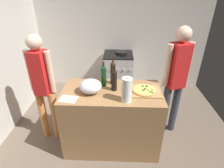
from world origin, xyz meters
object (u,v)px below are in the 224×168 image
paper_towel_roll (127,90)px  wine_bottle_dark (104,75)px  person_in_red (176,77)px  wine_bottle_green (113,72)px  mixing_bowl (91,86)px  stove (118,73)px  pizza (145,90)px  person_in_stripes (43,85)px  wine_bottle_clear (114,79)px

paper_towel_roll → wine_bottle_dark: wine_bottle_dark is taller
wine_bottle_dark → person_in_red: person_in_red is taller
paper_towel_roll → wine_bottle_green: size_ratio=0.76×
wine_bottle_green → person_in_red: person_in_red is taller
person_in_red → wine_bottle_dark: bearing=-170.4°
mixing_bowl → stove: mixing_bowl is taller
pizza → wine_bottle_green: bearing=151.8°
pizza → wine_bottle_green: (-0.41, 0.22, 0.14)m
wine_bottle_green → wine_bottle_dark: bearing=-151.4°
pizza → person_in_stripes: (-1.37, 0.13, -0.03)m
pizza → mixing_bowl: bearing=-177.3°
wine_bottle_dark → wine_bottle_green: bearing=28.6°
paper_towel_roll → person_in_stripes: person_in_stripes is taller
wine_bottle_clear → person_in_red: size_ratio=0.20×
person_in_stripes → stove: bearing=54.7°
wine_bottle_clear → person_in_stripes: (-0.98, 0.09, -0.15)m
wine_bottle_dark → person_in_red: bearing=9.6°
mixing_bowl → person_in_stripes: size_ratio=0.18×
wine_bottle_green → person_in_red: 0.90m
mixing_bowl → person_in_red: size_ratio=0.17×
pizza → wine_bottle_dark: bearing=163.6°
wine_bottle_clear → person_in_red: person_in_red is taller
mixing_bowl → wine_bottle_dark: size_ratio=0.81×
wine_bottle_dark → person_in_stripes: size_ratio=0.22×
person_in_red → mixing_bowl: bearing=-162.8°
pizza → wine_bottle_clear: (-0.39, 0.04, 0.12)m
stove → person_in_red: bearing=-56.2°
mixing_bowl → person_in_red: person_in_red is taller
wine_bottle_dark → person_in_stripes: bearing=-177.8°
wine_bottle_clear → wine_bottle_dark: 0.18m
pizza → person_in_red: 0.58m
pizza → wine_bottle_green: wine_bottle_green is taller
person_in_stripes → person_in_red: bearing=6.2°
paper_towel_roll → person_in_red: (0.71, 0.54, -0.08)m
mixing_bowl → wine_bottle_dark: (0.15, 0.19, 0.07)m
stove → person_in_red: (0.83, -1.23, 0.53)m
mixing_bowl → wine_bottle_clear: bearing=13.8°
paper_towel_roll → wine_bottle_clear: size_ratio=0.88×
mixing_bowl → stove: bearing=78.2°
paper_towel_roll → wine_bottle_clear: (-0.15, 0.25, 0.00)m
pizza → mixing_bowl: size_ratio=1.12×
person_in_red → pizza: bearing=-145.5°
wine_bottle_clear → person_in_stripes: size_ratio=0.21×
paper_towel_roll → wine_bottle_clear: wine_bottle_clear is taller
mixing_bowl → paper_towel_roll: size_ratio=0.94×
pizza → wine_bottle_dark: (-0.53, 0.16, 0.12)m
person_in_red → wine_bottle_clear: bearing=-161.6°
mixing_bowl → wine_bottle_dark: 0.25m
mixing_bowl → wine_bottle_green: 0.38m
wine_bottle_clear → paper_towel_roll: bearing=-58.8°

